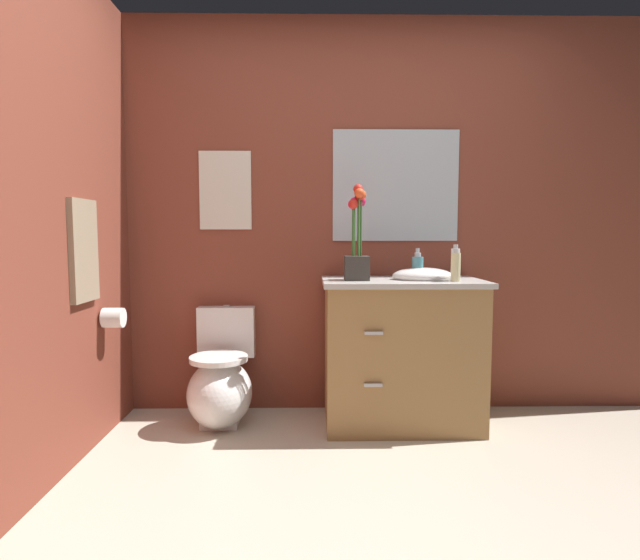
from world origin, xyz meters
name	(u,v)px	position (x,y,z in m)	size (l,w,h in m)	color
ground_plane	(383,547)	(0.00, 0.00, 0.00)	(9.54, 9.54, 0.00)	beige
wall_back	(383,217)	(0.20, 1.56, 1.25)	(4.45, 0.05, 2.50)	brown
wall_left	(33,209)	(-1.46, 0.46, 1.25)	(0.05, 4.29, 2.50)	brown
toilet	(221,384)	(-0.81, 1.26, 0.24)	(0.38, 0.59, 0.69)	white
vanity_cabinet	(402,351)	(0.28, 1.23, 0.45)	(0.94, 0.56, 1.06)	#9E7242
flower_vase	(357,244)	(0.00, 1.19, 1.09)	(0.14, 0.14, 0.56)	#38332D
soap_bottle	(455,263)	(0.59, 1.27, 0.97)	(0.05, 0.05, 0.21)	white
lotion_bottle	(418,267)	(0.37, 1.24, 0.95)	(0.07, 0.07, 0.16)	teal
hand_wash_bottle	(456,266)	(0.55, 1.10, 0.96)	(0.05, 0.05, 0.19)	beige
wall_poster	(225,190)	(-0.81, 1.53, 1.42)	(0.33, 0.01, 0.49)	silver
wall_mirror	(396,186)	(0.27, 1.53, 1.45)	(0.80, 0.01, 0.70)	#B2BCC6
hanging_towel	(84,251)	(-1.42, 0.85, 1.06)	(0.03, 0.28, 0.52)	gray
toilet_paper_roll	(113,318)	(-1.36, 1.06, 0.68)	(0.11, 0.11, 0.11)	white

